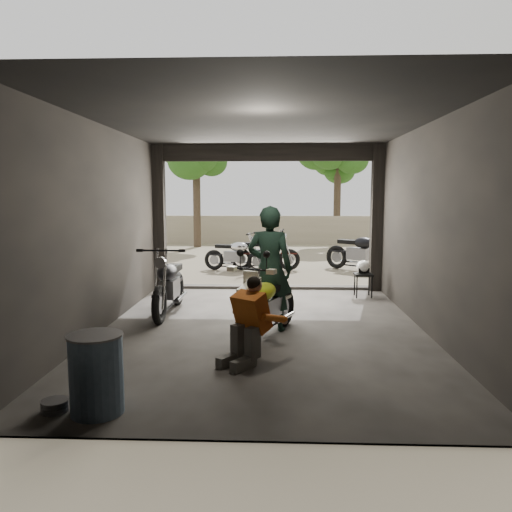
# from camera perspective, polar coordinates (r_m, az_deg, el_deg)

# --- Properties ---
(ground) EXTENTS (80.00, 80.00, 0.00)m
(ground) POSITION_cam_1_polar(r_m,az_deg,el_deg) (7.85, 0.79, -8.65)
(ground) COLOR #7A6D56
(ground) RESTS_ON ground
(garage) EXTENTS (7.00, 7.13, 3.20)m
(garage) POSITION_cam_1_polar(r_m,az_deg,el_deg) (8.15, 0.91, 1.09)
(garage) COLOR #2D2B28
(garage) RESTS_ON ground
(boundary_wall) EXTENTS (18.00, 0.30, 1.20)m
(boundary_wall) POSITION_cam_1_polar(r_m,az_deg,el_deg) (21.61, 1.79, 3.03)
(boundary_wall) COLOR gray
(boundary_wall) RESTS_ON ground
(tree_left) EXTENTS (2.20, 2.20, 5.60)m
(tree_left) POSITION_cam_1_polar(r_m,az_deg,el_deg) (20.39, -6.87, 12.26)
(tree_left) COLOR #382B1E
(tree_left) RESTS_ON ground
(tree_right) EXTENTS (2.20, 2.20, 5.00)m
(tree_right) POSITION_cam_1_polar(r_m,az_deg,el_deg) (21.76, 9.35, 10.76)
(tree_right) COLOR #382B1E
(tree_right) RESTS_ON ground
(main_bike) EXTENTS (1.33, 1.82, 1.12)m
(main_bike) POSITION_cam_1_polar(r_m,az_deg,el_deg) (7.47, 1.31, -5.03)
(main_bike) COLOR white
(main_bike) RESTS_ON ground
(left_bike) EXTENTS (0.77, 1.83, 1.23)m
(left_bike) POSITION_cam_1_polar(r_m,az_deg,el_deg) (8.96, -9.93, -2.75)
(left_bike) COLOR black
(left_bike) RESTS_ON ground
(outside_bike_a) EXTENTS (1.72, 1.07, 1.08)m
(outside_bike_a) POSITION_cam_1_polar(r_m,az_deg,el_deg) (13.82, -2.40, 0.48)
(outside_bike_a) COLOR black
(outside_bike_a) RESTS_ON ground
(outside_bike_b) EXTENTS (1.73, 0.77, 1.15)m
(outside_bike_b) POSITION_cam_1_polar(r_m,az_deg,el_deg) (13.97, 1.04, 0.70)
(outside_bike_b) COLOR #3C120E
(outside_bike_b) RESTS_ON ground
(outside_bike_c) EXTENTS (1.94, 1.78, 1.27)m
(outside_bike_c) POSITION_cam_1_polar(r_m,az_deg,el_deg) (14.07, 11.78, 0.83)
(outside_bike_c) COLOR black
(outside_bike_c) RESTS_ON ground
(rider) EXTENTS (0.80, 0.62, 1.96)m
(rider) POSITION_cam_1_polar(r_m,az_deg,el_deg) (7.73, 1.57, -1.48)
(rider) COLOR black
(rider) RESTS_ON ground
(mechanic) EXTENTS (0.88, 0.92, 1.07)m
(mechanic) POSITION_cam_1_polar(r_m,az_deg,el_deg) (6.24, -1.22, -7.73)
(mechanic) COLOR #CB611B
(mechanic) RESTS_ON ground
(stool) EXTENTS (0.36, 0.36, 0.50)m
(stool) POSITION_cam_1_polar(r_m,az_deg,el_deg) (10.51, 12.17, -2.38)
(stool) COLOR black
(stool) RESTS_ON ground
(helmet) EXTENTS (0.32, 0.33, 0.27)m
(helmet) POSITION_cam_1_polar(r_m,az_deg,el_deg) (10.53, 12.16, -1.22)
(helmet) COLOR white
(helmet) RESTS_ON stool
(oil_drum) EXTENTS (0.52, 0.52, 0.79)m
(oil_drum) POSITION_cam_1_polar(r_m,az_deg,el_deg) (5.17, -17.78, -12.86)
(oil_drum) COLOR #435A71
(oil_drum) RESTS_ON ground
(sign_post) EXTENTS (0.75, 0.08, 2.24)m
(sign_post) POSITION_cam_1_polar(r_m,az_deg,el_deg) (11.69, 20.41, 3.54)
(sign_post) COLOR black
(sign_post) RESTS_ON ground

